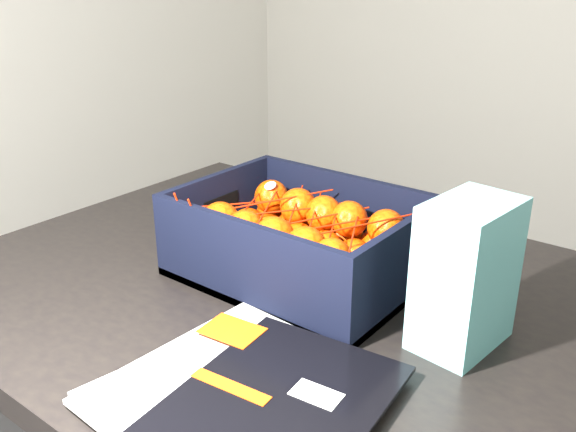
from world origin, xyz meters
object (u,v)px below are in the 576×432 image
Objects in this scene: magazine_stack at (239,390)px; retail_carton at (466,275)px; produce_crate at (300,250)px; table at (327,357)px.

magazine_stack is 0.31m from retail_carton.
magazine_stack is 0.31m from produce_crate.
retail_carton is at bearing 4.96° from table.
produce_crate reaches higher than magazine_stack.
retail_carton is (0.19, 0.02, 0.20)m from table.
table is 3.37× the size of produce_crate.
table is 0.27m from retail_carton.
retail_carton is (0.15, 0.26, 0.09)m from magazine_stack.
magazine_stack is at bearing -113.53° from retail_carton.
retail_carton is at bearing -4.32° from produce_crate.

